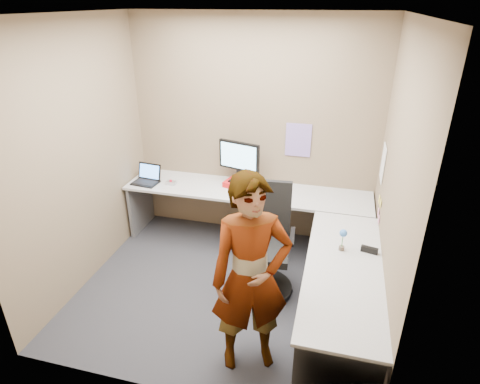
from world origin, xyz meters
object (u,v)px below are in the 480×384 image
(office_chair, at_px, (265,249))
(monitor, at_px, (239,158))
(desk, at_px, (273,229))
(person, at_px, (251,277))

(office_chair, bearing_deg, monitor, 114.31)
(desk, height_order, monitor, monitor)
(office_chair, xyz_separation_m, person, (0.07, -0.97, 0.39))
(person, bearing_deg, office_chair, 71.45)
(desk, distance_m, person, 1.24)
(monitor, height_order, office_chair, monitor)
(desk, bearing_deg, monitor, 129.24)
(desk, bearing_deg, office_chair, -99.81)
(desk, xyz_separation_m, person, (0.03, -1.21, 0.27))
(person, bearing_deg, desk, 68.66)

